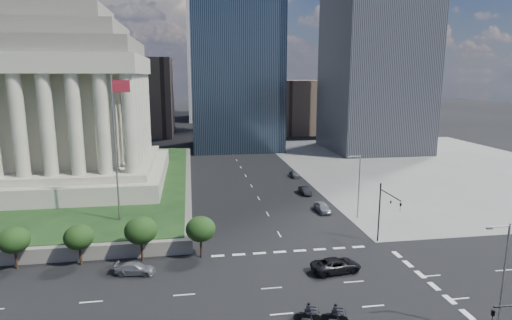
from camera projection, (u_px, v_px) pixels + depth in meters
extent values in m
plane|color=black|center=(228.00, 145.00, 137.24)|extent=(500.00, 500.00, 0.00)
cube|color=slate|center=(428.00, 165.00, 105.44)|extent=(68.00, 90.00, 0.03)
cube|color=#605E53|center=(17.00, 187.00, 81.79)|extent=(66.00, 70.00, 1.80)
cube|color=#183515|center=(16.00, 182.00, 81.60)|extent=(64.00, 68.00, 0.10)
cylinder|color=slate|center=(115.00, 150.00, 57.94)|extent=(0.24, 0.24, 20.00)
cube|color=maroon|center=(121.00, 86.00, 56.47)|extent=(2.40, 0.05, 1.60)
cube|color=black|center=(235.00, 47.00, 126.88)|extent=(26.00, 26.00, 60.00)
cube|color=brown|center=(301.00, 106.00, 169.23)|extent=(20.00, 30.00, 20.00)
cube|color=brown|center=(140.00, 97.00, 159.06)|extent=(24.00, 30.00, 28.00)
cube|color=black|center=(493.00, 318.00, 27.53)|extent=(0.30, 0.30, 1.10)
cylinder|color=black|center=(379.00, 213.00, 56.46)|extent=(0.18, 0.18, 8.00)
cylinder|color=black|center=(390.00, 195.00, 53.17)|extent=(0.14, 5.50, 0.14)
cube|color=black|center=(400.00, 208.00, 50.66)|extent=(0.30, 0.30, 1.10)
cylinder|color=slate|center=(503.00, 281.00, 35.57)|extent=(0.16, 0.16, 10.00)
cylinder|color=slate|center=(500.00, 226.00, 34.51)|extent=(1.80, 0.12, 0.12)
cube|color=slate|center=(490.00, 228.00, 34.39)|extent=(0.50, 0.22, 0.14)
cylinder|color=slate|center=(359.00, 187.00, 65.62)|extent=(0.16, 0.16, 10.00)
cylinder|color=slate|center=(355.00, 156.00, 64.55)|extent=(1.80, 0.12, 0.12)
cube|color=slate|center=(349.00, 157.00, 64.44)|extent=(0.50, 0.22, 0.14)
imported|color=black|center=(336.00, 265.00, 48.15)|extent=(5.98, 3.38, 1.57)
imported|color=slate|center=(135.00, 269.00, 47.60)|extent=(2.52, 4.70, 1.29)
imported|color=gray|center=(322.00, 207.00, 69.36)|extent=(4.61, 2.03, 1.54)
imported|color=black|center=(305.00, 191.00, 79.72)|extent=(4.19, 1.66, 1.36)
imported|color=#595B61|center=(294.00, 174.00, 93.09)|extent=(4.01, 1.88, 1.33)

